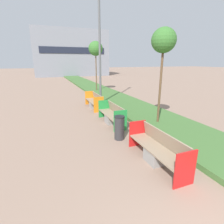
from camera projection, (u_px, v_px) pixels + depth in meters
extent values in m
cube|color=#426B33|center=(118.00, 100.00, 13.56)|extent=(2.80, 120.00, 0.18)
cube|color=gray|center=(71.00, 54.00, 37.27)|extent=(14.87, 7.17, 9.16)
cube|color=#1E2333|center=(73.00, 50.00, 33.89)|extent=(12.49, 0.08, 1.20)
cube|color=gray|center=(156.00, 156.00, 5.26)|extent=(0.52, 0.60, 0.42)
cube|color=gray|center=(156.00, 149.00, 5.20)|extent=(0.58, 2.29, 0.05)
cube|color=gray|center=(164.00, 139.00, 5.22)|extent=(0.14, 2.20, 0.48)
cube|color=red|center=(185.00, 170.00, 4.15)|extent=(0.62, 0.04, 0.94)
cube|color=red|center=(137.00, 133.00, 6.23)|extent=(0.62, 0.04, 0.94)
cube|color=gray|center=(111.00, 119.00, 8.60)|extent=(0.52, 0.60, 0.42)
cube|color=gray|center=(111.00, 115.00, 8.54)|extent=(0.58, 2.15, 0.05)
cube|color=gray|center=(116.00, 109.00, 8.56)|extent=(0.14, 2.07, 0.48)
cube|color=#238C3D|center=(120.00, 121.00, 7.55)|extent=(0.62, 0.04, 0.94)
cube|color=#238C3D|center=(104.00, 109.00, 9.51)|extent=(0.62, 0.04, 0.94)
cube|color=gray|center=(94.00, 105.00, 11.46)|extent=(0.52, 0.60, 0.42)
cube|color=gray|center=(94.00, 101.00, 11.40)|extent=(0.58, 2.17, 0.05)
cube|color=gray|center=(98.00, 97.00, 11.42)|extent=(0.14, 2.09, 0.48)
cube|color=orange|center=(99.00, 105.00, 10.40)|extent=(0.62, 0.04, 0.94)
cube|color=orange|center=(90.00, 98.00, 12.38)|extent=(0.62, 0.04, 0.94)
cylinder|color=#2D2D30|center=(119.00, 128.00, 6.77)|extent=(0.39, 0.39, 0.89)
cylinder|color=black|center=(120.00, 117.00, 6.64)|extent=(0.40, 0.40, 0.05)
cylinder|color=#56595B|center=(100.00, 37.00, 11.01)|extent=(0.14, 0.14, 8.83)
cylinder|color=brown|center=(160.00, 89.00, 7.91)|extent=(0.10, 0.10, 3.51)
sphere|color=#38702D|center=(164.00, 40.00, 7.34)|extent=(1.05, 1.05, 1.05)
cylinder|color=brown|center=(96.00, 73.00, 17.06)|extent=(0.10, 0.10, 3.76)
sphere|color=#38702D|center=(96.00, 48.00, 16.44)|extent=(1.34, 1.34, 1.34)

